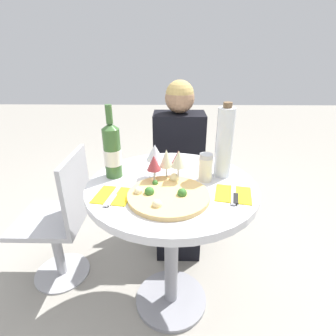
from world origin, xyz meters
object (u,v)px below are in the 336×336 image
at_px(tall_carafe, 225,143).
at_px(chair_empty_side, 62,222).
at_px(dining_table, 172,213).
at_px(chair_behind_diner, 178,183).
at_px(seated_diner, 179,176).
at_px(pizza_large, 169,195).
at_px(wine_bottle, 113,151).

bearing_deg(tall_carafe, chair_empty_side, 173.36).
xyz_separation_m(dining_table, chair_empty_side, (-0.65, 0.19, -0.20)).
height_order(chair_behind_diner, chair_empty_side, same).
relative_size(seated_diner, tall_carafe, 3.27).
bearing_deg(dining_table, seated_diner, 85.23).
relative_size(chair_behind_diner, tall_carafe, 2.32).
distance_m(chair_behind_diner, tall_carafe, 0.84).
bearing_deg(pizza_large, dining_table, 82.64).
xyz_separation_m(seated_diner, tall_carafe, (0.20, -0.48, 0.41)).
xyz_separation_m(chair_behind_diner, pizza_large, (-0.06, -0.84, 0.38)).
bearing_deg(wine_bottle, chair_empty_side, 162.37).
bearing_deg(chair_empty_side, seated_diner, -61.66).
relative_size(chair_empty_side, tall_carafe, 2.32).
bearing_deg(wine_bottle, chair_behind_diner, 62.41).
relative_size(pizza_large, tall_carafe, 0.97).
height_order(dining_table, seated_diner, seated_diner).
distance_m(chair_empty_side, wine_bottle, 0.63).
height_order(seated_diner, wine_bottle, seated_diner).
height_order(seated_diner, tall_carafe, seated_diner).
bearing_deg(chair_empty_side, dining_table, -106.46).
xyz_separation_m(chair_behind_diner, wine_bottle, (-0.33, -0.63, 0.50)).
bearing_deg(chair_behind_diner, dining_table, 86.14).
bearing_deg(tall_carafe, wine_bottle, -178.54).
bearing_deg(pizza_large, chair_behind_diner, 85.60).
distance_m(dining_table, pizza_large, 0.22).
bearing_deg(tall_carafe, seated_diner, 112.20).
height_order(pizza_large, wine_bottle, wine_bottle).
height_order(chair_behind_diner, wine_bottle, wine_bottle).
bearing_deg(seated_diner, chair_empty_side, 28.34).
xyz_separation_m(seated_diner, chair_empty_side, (-0.70, -0.38, -0.12)).
bearing_deg(seated_diner, chair_behind_diner, -90.00).
bearing_deg(wine_bottle, pizza_large, -37.36).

